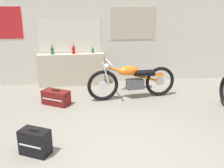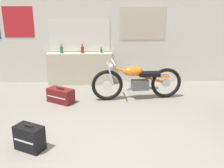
# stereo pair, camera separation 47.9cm
# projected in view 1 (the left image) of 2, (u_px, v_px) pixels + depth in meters

# --- Properties ---
(ground_plane) EXTENTS (24.00, 24.00, 0.00)m
(ground_plane) POSITION_uv_depth(u_px,v_px,m) (116.00, 158.00, 3.83)
(ground_plane) COLOR gray
(wall_back) EXTENTS (10.00, 0.07, 2.80)m
(wall_back) POSITION_uv_depth(u_px,v_px,m) (96.00, 31.00, 6.88)
(wall_back) COLOR beige
(wall_back) RESTS_ON ground_plane
(sill_counter) EXTENTS (1.72, 0.28, 0.85)m
(sill_counter) POSITION_uv_depth(u_px,v_px,m) (71.00, 70.00, 6.94)
(sill_counter) COLOR #B7AD99
(sill_counter) RESTS_ON ground_plane
(bottle_leftmost) EXTENTS (0.08, 0.08, 0.24)m
(bottle_leftmost) POSITION_uv_depth(u_px,v_px,m) (52.00, 50.00, 6.70)
(bottle_leftmost) COLOR #23662D
(bottle_leftmost) RESTS_ON sill_counter
(bottle_left_center) EXTENTS (0.08, 0.08, 0.24)m
(bottle_left_center) POSITION_uv_depth(u_px,v_px,m) (74.00, 50.00, 6.77)
(bottle_left_center) COLOR maroon
(bottle_left_center) RESTS_ON sill_counter
(bottle_center) EXTENTS (0.06, 0.06, 0.16)m
(bottle_center) POSITION_uv_depth(u_px,v_px,m) (93.00, 50.00, 6.86)
(bottle_center) COLOR #23662D
(bottle_center) RESTS_ON sill_counter
(motorcycle_orange) EXTENTS (2.08, 0.64, 0.91)m
(motorcycle_orange) POSITION_uv_depth(u_px,v_px,m) (132.00, 80.00, 6.01)
(motorcycle_orange) COLOR black
(motorcycle_orange) RESTS_ON ground_plane
(hard_case_darkred) EXTENTS (0.65, 0.55, 0.34)m
(hard_case_darkred) POSITION_uv_depth(u_px,v_px,m) (56.00, 97.00, 5.73)
(hard_case_darkred) COLOR maroon
(hard_case_darkred) RESTS_ON ground_plane
(hard_case_black) EXTENTS (0.50, 0.42, 0.41)m
(hard_case_black) POSITION_uv_depth(u_px,v_px,m) (35.00, 142.00, 3.88)
(hard_case_black) COLOR black
(hard_case_black) RESTS_ON ground_plane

